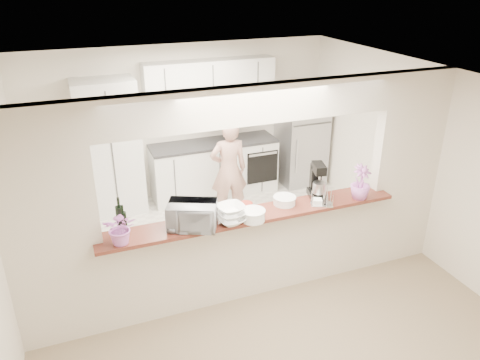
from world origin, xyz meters
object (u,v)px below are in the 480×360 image
stand_mixer (317,182)px  person (229,171)px  toaster_oven (192,216)px  refrigerator (301,137)px

stand_mixer → person: person is taller
toaster_oven → stand_mixer: (1.55, 0.16, 0.05)m
refrigerator → stand_mixer: (-1.20, -2.59, 0.43)m
refrigerator → person: size_ratio=1.09×
toaster_oven → stand_mixer: size_ratio=1.17×
refrigerator → toaster_oven: (-2.75, -2.75, 0.38)m
stand_mixer → person: 1.92m
person → refrigerator: bearing=-149.5°
refrigerator → person: (-1.64, -0.79, -0.07)m
toaster_oven → refrigerator: bearing=69.2°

